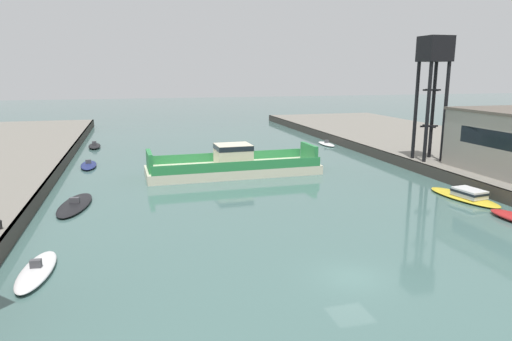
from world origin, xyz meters
TOP-DOWN VIEW (x-y plane):
  - ground_plane at (0.00, 0.00)m, footprint 400.00×400.00m
  - chain_ferry at (-0.86, 30.44)m, footprint 21.26×7.24m
  - moored_boat_near_left at (-18.81, 5.50)m, footprint 2.37×6.60m
  - moored_boat_near_right at (19.49, 48.72)m, footprint 1.79×5.61m
  - moored_boat_mid_left at (18.97, 13.25)m, footprint 3.88×8.66m
  - moored_boat_far_left at (-18.19, 20.60)m, footprint 3.63×8.55m
  - moored_boat_far_right at (-18.93, 56.09)m, footprint 2.14×5.79m
  - moored_boat_upstream_a at (-18.53, 39.73)m, footprint 2.17×6.41m
  - crane_tower at (23.61, 26.46)m, footprint 3.23×3.23m
  - bollard_left_aft at (-22.09, 11.11)m, footprint 0.32×0.32m

SIDE VIEW (x-z plane):
  - ground_plane at x=0.00m, z-range 0.00..0.00m
  - moored_boat_near_right at x=19.49m, z-range -0.24..0.64m
  - moored_boat_far_left at x=-18.19m, z-range -0.24..0.65m
  - moored_boat_upstream_a at x=-18.53m, z-range -0.24..0.73m
  - moored_boat_near_left at x=-18.81m, z-range -0.24..0.76m
  - moored_boat_far_right at x=-18.93m, z-range -0.24..0.85m
  - moored_boat_mid_left at x=18.97m, z-range -0.15..1.01m
  - chain_ferry at x=-0.86m, z-range -0.75..2.99m
  - bollard_left_aft at x=-22.09m, z-range 1.42..2.13m
  - crane_tower at x=23.61m, z-range 5.69..20.95m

